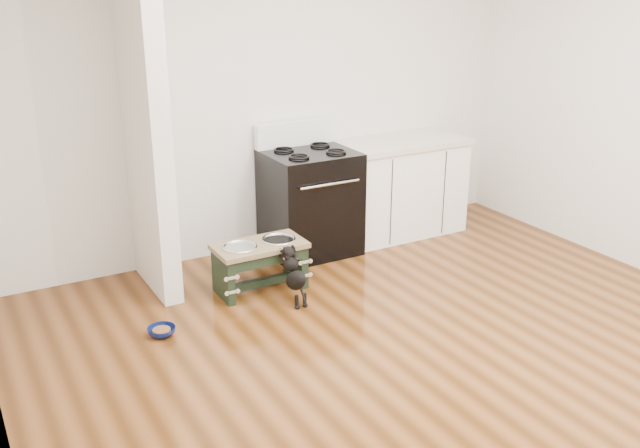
{
  "coord_description": "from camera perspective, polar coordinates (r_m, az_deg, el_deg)",
  "views": [
    {
      "loc": [
        -2.61,
        -3.11,
        2.43
      ],
      "look_at": [
        -0.1,
        1.36,
        0.57
      ],
      "focal_mm": 40.0,
      "sensor_mm": 36.0,
      "label": 1
    }
  ],
  "objects": [
    {
      "name": "room_shell",
      "position": [
        4.14,
        10.58,
        8.33
      ],
      "size": [
        5.0,
        5.0,
        5.0
      ],
      "color": "silver",
      "rests_on": "ground"
    },
    {
      "name": "dog_feeder",
      "position": [
        5.61,
        -4.81,
        -2.66
      ],
      "size": [
        0.71,
        0.38,
        0.41
      ],
      "color": "black",
      "rests_on": "ground"
    },
    {
      "name": "partition_wall",
      "position": [
        5.51,
        -13.82,
        8.06
      ],
      "size": [
        0.15,
        0.8,
        2.7
      ],
      "primitive_type": "cube",
      "color": "silver",
      "rests_on": "ground"
    },
    {
      "name": "oven_range",
      "position": [
        6.3,
        -0.82,
        1.89
      ],
      "size": [
        0.76,
        0.69,
        1.14
      ],
      "color": "black",
      "rests_on": "ground"
    },
    {
      "name": "ground",
      "position": [
        4.73,
        9.33,
        -11.26
      ],
      "size": [
        5.0,
        5.0,
        0.0
      ],
      "primitive_type": "plane",
      "color": "#45250C",
      "rests_on": "ground"
    },
    {
      "name": "puppy",
      "position": [
        5.41,
        -2.11,
        -3.98
      ],
      "size": [
        0.13,
        0.37,
        0.44
      ],
      "color": "black",
      "rests_on": "ground"
    },
    {
      "name": "cabinet_run",
      "position": [
        6.82,
        6.36,
        2.97
      ],
      "size": [
        1.24,
        0.64,
        0.91
      ],
      "color": "white",
      "rests_on": "ground"
    },
    {
      "name": "floor_bowl",
      "position": [
        5.14,
        -12.55,
        -8.38
      ],
      "size": [
        0.23,
        0.23,
        0.06
      ],
      "rotation": [
        0.0,
        0.0,
        -0.2
      ],
      "color": "#0B1750",
      "rests_on": "ground"
    }
  ]
}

